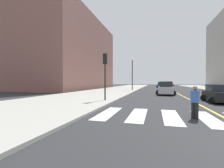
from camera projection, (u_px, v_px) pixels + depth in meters
sidewalk_kerb_west at (102, 93)px, 26.56m from camera, size 10.00×120.00×0.15m
lane_divider_paint at (169, 89)px, 42.61m from camera, size 0.16×80.00×0.01m
low_rise_brick_west at (70, 55)px, 43.51m from camera, size 16.00×32.00×18.67m
car_red_nearest at (170, 84)px, 59.91m from camera, size 2.58×4.05×1.78m
car_blue_second at (160, 85)px, 51.26m from camera, size 2.64×4.12×1.80m
car_black_third at (218, 94)px, 14.41m from camera, size 2.34×3.72×1.66m
car_silver_fourth at (166, 89)px, 22.77m from camera, size 2.85×4.44×1.95m
traffic_light_far_corner at (105, 67)px, 15.00m from camera, size 0.36×0.41×4.44m
pedestrian_crossing at (195, 101)px, 8.11m from camera, size 0.42×0.42×1.70m
street_lamp at (132, 71)px, 33.90m from camera, size 0.44×0.44×6.71m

